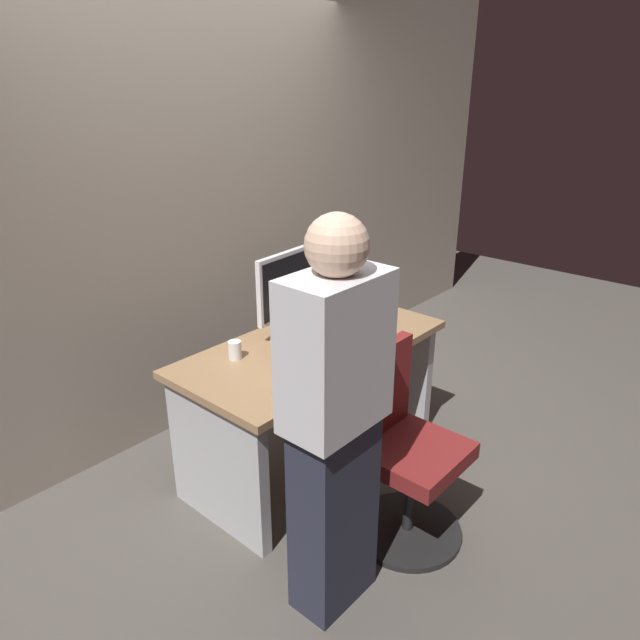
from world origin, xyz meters
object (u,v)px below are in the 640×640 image
(desk, at_px, (313,382))
(keyboard, at_px, (328,349))
(office_chair, at_px, (402,454))
(book_stack, at_px, (351,310))
(monitor, at_px, (292,286))
(cup_near_keyboard, at_px, (283,367))
(mouse, at_px, (358,330))
(cup_by_monitor, at_px, (235,350))
(person_at_desk, at_px, (335,425))

(desk, xyz_separation_m, keyboard, (-0.02, -0.12, 0.24))
(office_chair, bearing_deg, book_stack, 53.51)
(monitor, height_order, cup_near_keyboard, monitor)
(cup_near_keyboard, bearing_deg, office_chair, -67.93)
(desk, bearing_deg, cup_near_keyboard, -159.88)
(office_chair, bearing_deg, keyboard, 77.95)
(cup_near_keyboard, xyz_separation_m, book_stack, (0.78, 0.21, 0.00))
(desk, height_order, book_stack, book_stack)
(desk, relative_size, monitor, 2.74)
(book_stack, bearing_deg, mouse, -132.41)
(office_chair, xyz_separation_m, mouse, (0.40, 0.58, 0.33))
(desk, height_order, office_chair, office_chair)
(office_chair, bearing_deg, desk, 78.77)
(cup_near_keyboard, distance_m, cup_by_monitor, 0.31)
(monitor, bearing_deg, keyboard, -105.24)
(mouse, bearing_deg, person_at_desk, -146.67)
(desk, relative_size, mouse, 14.83)
(desk, distance_m, mouse, 0.37)
(desk, bearing_deg, mouse, -18.98)
(desk, distance_m, keyboard, 0.27)
(office_chair, height_order, keyboard, office_chair)
(cup_near_keyboard, height_order, cup_by_monitor, cup_by_monitor)
(mouse, bearing_deg, cup_near_keyboard, -176.48)
(monitor, relative_size, keyboard, 1.26)
(desk, relative_size, book_stack, 7.13)
(keyboard, bearing_deg, office_chair, -102.34)
(keyboard, bearing_deg, cup_near_keyboard, -178.75)
(office_chair, bearing_deg, cup_by_monitor, 106.54)
(mouse, height_order, book_stack, book_stack)
(office_chair, xyz_separation_m, book_stack, (0.56, 0.75, 0.35))
(office_chair, xyz_separation_m, cup_near_keyboard, (-0.22, 0.54, 0.35))
(cup_by_monitor, xyz_separation_m, book_stack, (0.81, -0.09, -0.00))
(office_chair, bearing_deg, person_at_desk, -177.95)
(cup_by_monitor, bearing_deg, cup_near_keyboard, -84.03)
(mouse, height_order, cup_by_monitor, cup_by_monitor)
(monitor, relative_size, cup_by_monitor, 5.80)
(person_at_desk, relative_size, cup_by_monitor, 17.57)
(desk, relative_size, cup_by_monitor, 15.89)
(office_chair, distance_m, person_at_desk, 0.66)
(monitor, xyz_separation_m, cup_by_monitor, (-0.46, -0.04, -0.21))
(cup_near_keyboard, bearing_deg, keyboard, 1.54)
(cup_by_monitor, bearing_deg, desk, -24.60)
(office_chair, xyz_separation_m, cup_by_monitor, (-0.25, 0.85, 0.36))
(book_stack, bearing_deg, cup_near_keyboard, -164.74)
(cup_by_monitor, bearing_deg, office_chair, -73.46)
(person_at_desk, height_order, book_stack, person_at_desk)
(office_chair, relative_size, cup_near_keyboard, 10.93)
(cup_near_keyboard, bearing_deg, cup_by_monitor, 95.97)
(mouse, relative_size, cup_by_monitor, 1.07)
(keyboard, relative_size, cup_near_keyboard, 5.00)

